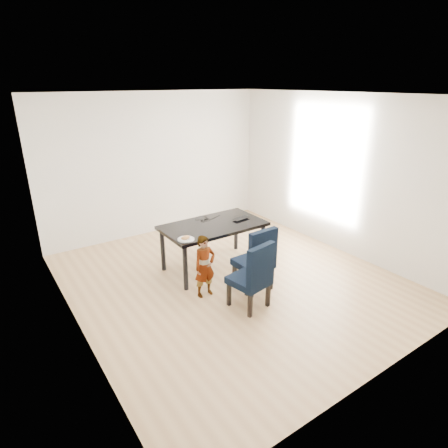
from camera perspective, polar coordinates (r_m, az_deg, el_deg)
floor at (r=5.84m, az=1.12°, el=-8.45°), size 4.50×5.00×0.01m
ceiling at (r=5.09m, az=1.35°, el=19.20°), size 4.50×5.00×0.01m
wall_back at (r=7.42m, az=-10.23°, el=8.89°), size 4.50×0.01×2.70m
wall_front at (r=3.70m, az=24.48°, el=-5.14°), size 4.50×0.01×2.70m
wall_left at (r=4.46m, az=-23.09°, el=-0.62°), size 0.01×5.00×2.70m
wall_right at (r=6.83m, az=16.94°, el=7.27°), size 0.01×5.00×2.70m
dining_table at (r=6.03m, az=-1.61°, el=-3.37°), size 1.60×0.90×0.75m
chair_left at (r=4.98m, az=3.83°, el=-7.69°), size 0.53×0.55×0.95m
chair_right at (r=5.41m, az=4.46°, el=-5.14°), size 0.48×0.50×0.97m
child at (r=5.24m, az=-2.94°, el=-6.46°), size 0.34×0.23×0.90m
plate at (r=5.35m, az=-5.82°, el=-2.33°), size 0.30×0.30×0.01m
sandwich at (r=5.32m, az=-5.89°, el=-2.07°), size 0.15×0.11×0.06m
laptop at (r=6.13m, az=2.34°, el=0.93°), size 0.33×0.24×0.02m
cable_tangle at (r=6.06m, az=-2.83°, el=0.59°), size 0.17×0.17×0.01m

